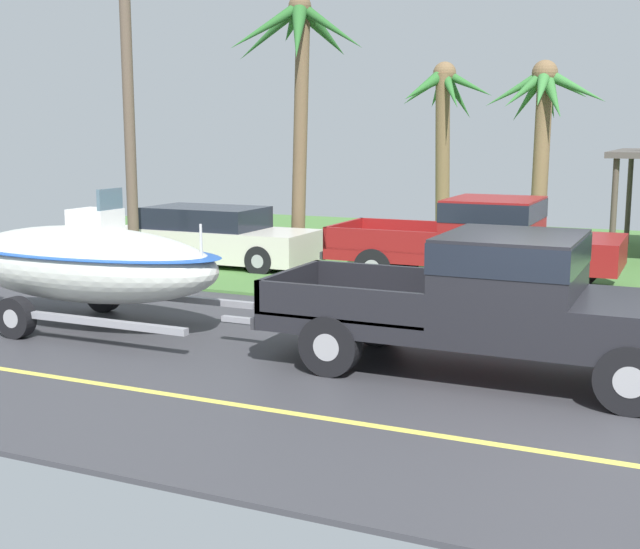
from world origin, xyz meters
TOP-DOWN VIEW (x-y plane):
  - ground at (0.00, 8.38)m, footprint 36.00×22.00m
  - pickup_truck_towing at (-0.95, 0.63)m, footprint 5.80×2.03m
  - boat_on_trailer at (-7.73, 0.63)m, footprint 6.18×2.31m
  - parked_pickup_background at (-2.55, 6.77)m, footprint 6.01×2.16m
  - parked_sedan_far at (-9.18, 6.90)m, footprint 4.77×1.87m
  - palm_tree_near_right at (-5.74, 14.01)m, footprint 2.85×2.72m
  - palm_tree_mid at (-2.76, 13.37)m, footprint 3.32×2.67m
  - palm_tree_far_right at (-7.75, 8.65)m, footprint 3.51×3.18m
  - utility_pole at (-10.08, 5.06)m, footprint 0.24×1.80m

SIDE VIEW (x-z plane):
  - ground at x=0.00m, z-range -0.07..0.04m
  - parked_sedan_far at x=-9.18m, z-range -0.02..1.36m
  - parked_pickup_background at x=-2.55m, z-range 0.11..1.93m
  - pickup_truck_towing at x=-0.95m, z-range 0.11..1.96m
  - boat_on_trailer at x=-7.73m, z-range -0.08..2.18m
  - palm_tree_near_right at x=-5.74m, z-range 1.11..6.23m
  - palm_tree_mid at x=-2.76m, z-range 1.16..6.19m
  - utility_pole at x=-10.08m, z-range 0.15..7.99m
  - palm_tree_far_right at x=-7.75m, z-range 1.62..7.95m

